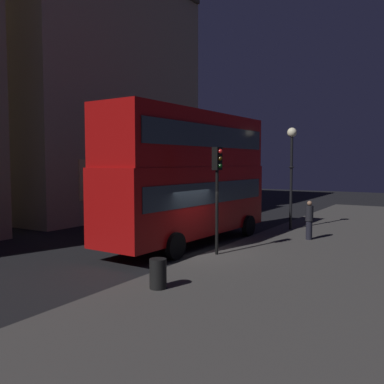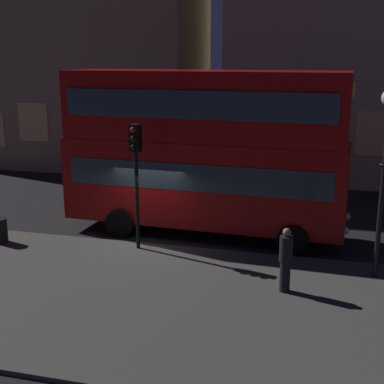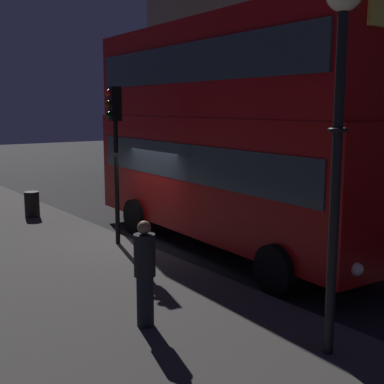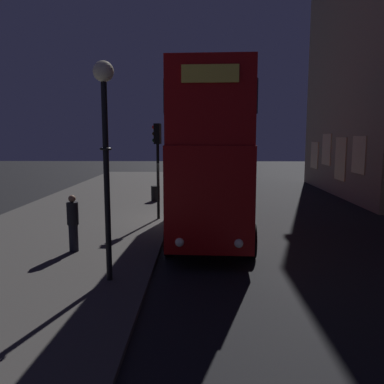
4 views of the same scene
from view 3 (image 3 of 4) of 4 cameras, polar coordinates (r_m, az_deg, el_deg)
name	(u,v)px [view 3 (image 3 of 4)]	position (r m, az deg, el deg)	size (l,w,h in m)	color
ground_plane	(152,242)	(14.39, -4.42, -5.48)	(80.00, 80.00, 0.00)	black
double_decker_bus	(226,126)	(13.33, 3.69, 7.16)	(9.95, 3.08, 5.72)	#9E0C0C
traffic_light_near_kerb	(115,132)	(13.45, -8.40, 6.45)	(0.35, 0.38, 4.03)	black
street_lamp	(340,86)	(7.41, 15.82, 11.09)	(0.49, 0.49, 5.25)	black
pedestrian	(145,272)	(8.56, -5.16, -8.70)	(0.35, 0.35, 1.75)	black
litter_bin	(32,204)	(17.74, -17.03, -1.29)	(0.47, 0.47, 0.82)	black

